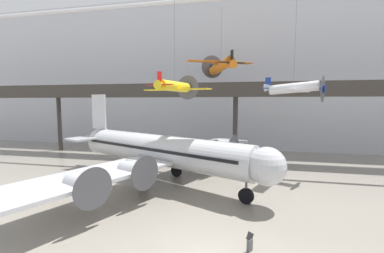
{
  "coord_description": "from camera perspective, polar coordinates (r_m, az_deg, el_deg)",
  "views": [
    {
      "loc": [
        1.8,
        -12.22,
        8.48
      ],
      "look_at": [
        -3.37,
        11.52,
        6.14
      ],
      "focal_mm": 24.0,
      "sensor_mm": 36.0,
      "label": 1
    }
  ],
  "objects": [
    {
      "name": "hangar_back_wall",
      "position": [
        47.67,
        10.26,
        11.45
      ],
      "size": [
        140.0,
        3.0,
        26.96
      ],
      "color": "silver",
      "rests_on": "ground"
    },
    {
      "name": "mezzanine_walkway",
      "position": [
        37.65,
        9.61,
        6.96
      ],
      "size": [
        110.0,
        3.2,
        11.19
      ],
      "color": "#38332D",
      "rests_on": "ground"
    },
    {
      "name": "airliner_silver_main",
      "position": [
        27.4,
        -7.49,
        -5.28
      ],
      "size": [
        25.32,
        29.77,
        9.4
      ],
      "rotation": [
        0.0,
        0.0,
        -0.42
      ],
      "color": "silver",
      "rests_on": "ground"
    },
    {
      "name": "suspended_plane_yellow_lowwing",
      "position": [
        25.56,
        -3.83,
        8.85
      ],
      "size": [
        7.26,
        6.08,
        12.67
      ],
      "rotation": [
        0.0,
        0.0,
        1.31
      ],
      "color": "yellow"
    },
    {
      "name": "suspended_plane_white_twin",
      "position": [
        31.2,
        21.63,
        7.93
      ],
      "size": [
        6.83,
        7.88,
        12.99
      ],
      "rotation": [
        0.0,
        0.0,
        5.89
      ],
      "color": "silver"
    },
    {
      "name": "suspended_plane_orange_highwing",
      "position": [
        37.5,
        6.51,
        13.26
      ],
      "size": [
        9.29,
        8.29,
        9.43
      ],
      "rotation": [
        0.0,
        0.0,
        2.07
      ],
      "color": "orange"
    },
    {
      "name": "info_sign_pedestal",
      "position": [
        16.35,
        12.71,
        -24.03
      ],
      "size": [
        0.45,
        0.67,
        1.24
      ],
      "rotation": [
        0.0,
        0.0,
        -0.57
      ],
      "color": "#4C4C51",
      "rests_on": "ground"
    }
  ]
}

